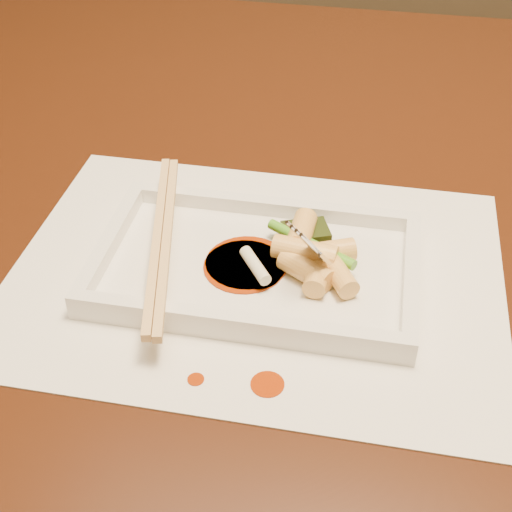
% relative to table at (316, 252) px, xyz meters
% --- Properties ---
extents(table, '(1.40, 0.90, 0.75)m').
position_rel_table_xyz_m(table, '(0.00, 0.00, 0.00)').
color(table, black).
rests_on(table, ground).
extents(placemat, '(0.40, 0.30, 0.00)m').
position_rel_table_xyz_m(placemat, '(-0.03, -0.16, 0.10)').
color(placemat, white).
rests_on(placemat, table).
extents(sauce_splatter_a, '(0.02, 0.02, 0.00)m').
position_rel_table_xyz_m(sauce_splatter_a, '(-0.00, -0.28, 0.10)').
color(sauce_splatter_a, '#9D2E04').
rests_on(sauce_splatter_a, placemat).
extents(sauce_splatter_b, '(0.01, 0.01, 0.00)m').
position_rel_table_xyz_m(sauce_splatter_b, '(-0.05, -0.28, 0.10)').
color(sauce_splatter_b, '#9D2E04').
rests_on(sauce_splatter_b, placemat).
extents(plate_base, '(0.26, 0.16, 0.01)m').
position_rel_table_xyz_m(plate_base, '(-0.03, -0.16, 0.11)').
color(plate_base, white).
rests_on(plate_base, placemat).
extents(plate_rim_far, '(0.26, 0.01, 0.01)m').
position_rel_table_xyz_m(plate_rim_far, '(-0.03, -0.09, 0.12)').
color(plate_rim_far, white).
rests_on(plate_rim_far, plate_base).
extents(plate_rim_near, '(0.26, 0.01, 0.01)m').
position_rel_table_xyz_m(plate_rim_near, '(-0.03, -0.24, 0.12)').
color(plate_rim_near, white).
rests_on(plate_rim_near, plate_base).
extents(plate_rim_left, '(0.01, 0.14, 0.01)m').
position_rel_table_xyz_m(plate_rim_left, '(-0.16, -0.16, 0.12)').
color(plate_rim_left, white).
rests_on(plate_rim_left, plate_base).
extents(plate_rim_right, '(0.01, 0.14, 0.01)m').
position_rel_table_xyz_m(plate_rim_right, '(0.09, -0.16, 0.12)').
color(plate_rim_right, white).
rests_on(plate_rim_right, plate_base).
extents(veg_piece, '(0.05, 0.04, 0.01)m').
position_rel_table_xyz_m(veg_piece, '(0.00, -0.12, 0.12)').
color(veg_piece, black).
rests_on(veg_piece, plate_base).
extents(scallion_white, '(0.03, 0.04, 0.01)m').
position_rel_table_xyz_m(scallion_white, '(-0.03, -0.18, 0.12)').
color(scallion_white, '#EAEACC').
rests_on(scallion_white, plate_base).
extents(scallion_green, '(0.08, 0.05, 0.01)m').
position_rel_table_xyz_m(scallion_green, '(0.01, -0.14, 0.12)').
color(scallion_green, '#3D8F17').
rests_on(scallion_green, plate_base).
extents(chopstick_a, '(0.06, 0.23, 0.01)m').
position_rel_table_xyz_m(chopstick_a, '(-0.12, -0.16, 0.13)').
color(chopstick_a, '#DFB16F').
rests_on(chopstick_a, plate_rim_near).
extents(chopstick_b, '(0.06, 0.23, 0.01)m').
position_rel_table_xyz_m(chopstick_b, '(-0.11, -0.16, 0.13)').
color(chopstick_b, '#DFB16F').
rests_on(chopstick_b, plate_rim_near).
extents(fork, '(0.09, 0.10, 0.14)m').
position_rel_table_xyz_m(fork, '(0.04, -0.14, 0.18)').
color(fork, silver).
rests_on(fork, plate_base).
extents(sauce_blob_0, '(0.07, 0.07, 0.00)m').
position_rel_table_xyz_m(sauce_blob_0, '(-0.04, -0.17, 0.11)').
color(sauce_blob_0, '#9D2E04').
rests_on(sauce_blob_0, plate_base).
extents(sauce_blob_1, '(0.04, 0.04, 0.00)m').
position_rel_table_xyz_m(sauce_blob_1, '(-0.03, -0.17, 0.11)').
color(sauce_blob_1, '#9D2E04').
rests_on(sauce_blob_1, plate_base).
extents(sauce_blob_2, '(0.07, 0.07, 0.00)m').
position_rel_table_xyz_m(sauce_blob_2, '(-0.04, -0.16, 0.11)').
color(sauce_blob_2, '#9D2E04').
rests_on(sauce_blob_2, plate_base).
extents(rice_cake_0, '(0.04, 0.04, 0.02)m').
position_rel_table_xyz_m(rice_cake_0, '(0.01, -0.15, 0.12)').
color(rice_cake_0, '#FBD475').
rests_on(rice_cake_0, plate_base).
extents(rice_cake_1, '(0.04, 0.05, 0.02)m').
position_rel_table_xyz_m(rice_cake_1, '(0.03, -0.17, 0.12)').
color(rice_cake_1, '#FBD475').
rests_on(rice_cake_1, plate_base).
extents(rice_cake_2, '(0.02, 0.04, 0.02)m').
position_rel_table_xyz_m(rice_cake_2, '(-0.00, -0.13, 0.13)').
color(rice_cake_2, '#FBD475').
rests_on(rice_cake_2, plate_base).
extents(rice_cake_3, '(0.05, 0.04, 0.02)m').
position_rel_table_xyz_m(rice_cake_3, '(0.02, -0.15, 0.12)').
color(rice_cake_3, '#FBD475').
rests_on(rice_cake_3, plate_base).
extents(rice_cake_4, '(0.05, 0.04, 0.02)m').
position_rel_table_xyz_m(rice_cake_4, '(0.01, -0.17, 0.12)').
color(rice_cake_4, '#FBD475').
rests_on(rice_cake_4, plate_base).
extents(rice_cake_5, '(0.05, 0.03, 0.02)m').
position_rel_table_xyz_m(rice_cake_5, '(0.00, -0.16, 0.13)').
color(rice_cake_5, '#FBD475').
rests_on(rice_cake_5, plate_base).
extents(rice_cake_6, '(0.02, 0.04, 0.02)m').
position_rel_table_xyz_m(rice_cake_6, '(0.02, -0.17, 0.12)').
color(rice_cake_6, '#FBD475').
rests_on(rice_cake_6, plate_base).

